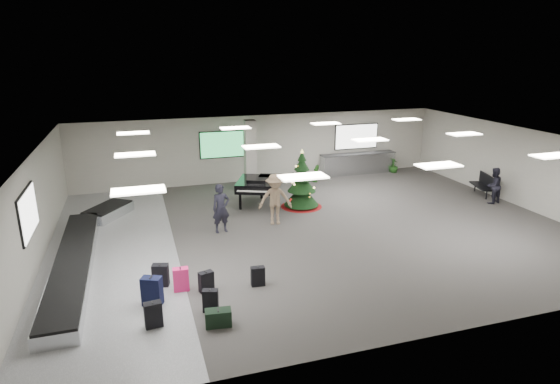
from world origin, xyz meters
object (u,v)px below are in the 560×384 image
object	(u,v)px
christmas_tree	(302,187)
grand_piano	(259,184)
service_counter	(358,163)
pink_suitcase	(181,279)
bench	(483,183)
traveler_a	(221,208)
potted_plant_right	(394,165)
baggage_carousel	(82,251)
traveler_bench	(494,186)
traveler_b	(275,199)
potted_plant_left	(315,173)

from	to	relation	value
christmas_tree	grand_piano	distance (m)	1.79
service_counter	pink_suitcase	xyz separation A→B (m)	(-10.12, -9.79, -0.22)
service_counter	pink_suitcase	bearing A→B (deg)	-135.95
christmas_tree	pink_suitcase	bearing A→B (deg)	-134.26
bench	traveler_a	xyz separation A→B (m)	(-11.89, -0.84, 0.34)
christmas_tree	grand_piano	xyz separation A→B (m)	(-1.61, 0.79, 0.05)
service_counter	potted_plant_right	xyz separation A→B (m)	(1.92, -0.39, -0.17)
traveler_a	baggage_carousel	bearing A→B (deg)	-179.08
christmas_tree	traveler_bench	size ratio (longest dim) A/B	1.58
traveler_b	traveler_a	bearing A→B (deg)	-163.23
pink_suitcase	potted_plant_left	distance (m)	11.68
grand_piano	bench	bearing A→B (deg)	13.56
pink_suitcase	grand_piano	size ratio (longest dim) A/B	0.25
pink_suitcase	traveler_a	size ratio (longest dim) A/B	0.38
traveler_a	christmas_tree	bearing A→B (deg)	16.73
baggage_carousel	grand_piano	world-z (taller)	grand_piano
grand_piano	traveler_a	distance (m)	3.28
christmas_tree	traveler_a	bearing A→B (deg)	-154.18
christmas_tree	baggage_carousel	bearing A→B (deg)	-162.60
bench	christmas_tree	bearing A→B (deg)	-169.92
baggage_carousel	potted_plant_left	bearing A→B (deg)	30.37
baggage_carousel	potted_plant_left	distance (m)	11.77
christmas_tree	traveler_a	xyz separation A→B (m)	(-3.66, -1.77, 0.05)
traveler_b	traveler_bench	xyz separation A→B (m)	(9.41, -0.44, -0.19)
traveler_a	traveler_bench	bearing A→B (deg)	-10.28
service_counter	christmas_tree	distance (m)	6.23
pink_suitcase	bench	size ratio (longest dim) A/B	0.42
bench	traveler_a	bearing A→B (deg)	-159.44
service_counter	christmas_tree	xyz separation A→B (m)	(-4.63, -4.16, 0.28)
christmas_tree	grand_piano	world-z (taller)	christmas_tree
baggage_carousel	christmas_tree	world-z (taller)	christmas_tree
potted_plant_left	grand_piano	bearing A→B (deg)	-143.95
service_counter	potted_plant_left	world-z (taller)	service_counter
traveler_a	potted_plant_right	xyz separation A→B (m)	(10.21, 5.54, -0.50)
baggage_carousel	service_counter	size ratio (longest dim) A/B	2.40
service_counter	traveler_a	size ratio (longest dim) A/B	2.32
grand_piano	potted_plant_right	size ratio (longest dim) A/B	3.49
christmas_tree	traveler_a	world-z (taller)	christmas_tree
traveler_a	traveler_b	distance (m)	2.06
grand_piano	potted_plant_left	bearing A→B (deg)	59.53
service_counter	potted_plant_right	bearing A→B (deg)	-11.37
potted_plant_left	traveler_bench	bearing A→B (deg)	-42.61
baggage_carousel	traveler_bench	xyz separation A→B (m)	(16.01, 0.56, 0.55)
bench	traveler_b	distance (m)	9.87
traveler_a	grand_piano	bearing A→B (deg)	42.20
bench	pink_suitcase	bearing A→B (deg)	-144.56
bench	traveler_b	size ratio (longest dim) A/B	0.82
pink_suitcase	potted_plant_right	size ratio (longest dim) A/B	0.89
traveler_a	potted_plant_right	world-z (taller)	traveler_a
christmas_tree	potted_plant_left	world-z (taller)	christmas_tree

